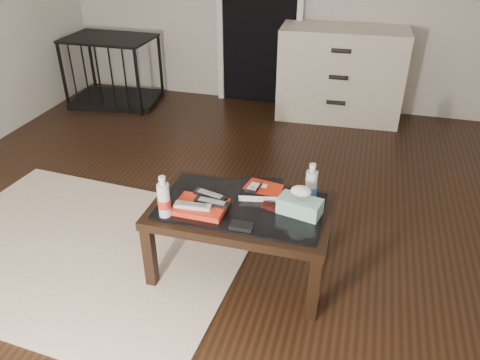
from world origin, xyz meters
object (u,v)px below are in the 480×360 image
Objects in this scene: pet_crate at (115,82)px; textbook at (261,190)px; coffee_table at (241,215)px; tissue_box at (300,206)px; water_bottle_left at (164,196)px; dresser at (340,74)px; water_bottle_right at (311,183)px.

pet_crate is 3.95× the size of textbook.
coffee_table is 4.35× the size of tissue_box.
pet_crate reaches higher than textbook.
water_bottle_left reaches higher than coffee_table.
dresser is 2.39m from water_bottle_right.
textbook is 1.05× the size of water_bottle_left.
coffee_table is at bearing -57.77° from pet_crate.
water_bottle_left is (-0.37, -0.20, 0.18)m from coffee_table.
water_bottle_left is at bearing -106.75° from dresser.
coffee_table is at bearing -165.92° from tissue_box.
textbook is at bearing 177.59° from water_bottle_right.
tissue_box is at bearing -92.55° from dresser.
pet_crate is at bearing -177.10° from dresser.
textbook is at bearing 64.38° from coffee_table.
dresser reaches higher than textbook.
water_bottle_left is at bearing -150.63° from tissue_box.
pet_crate is 3.27m from water_bottle_right.
tissue_box reaches higher than coffee_table.
textbook is 0.57m from water_bottle_left.
water_bottle_left is 0.80m from water_bottle_right.
water_bottle_left is at bearing -151.36° from coffee_table.
coffee_table is 0.43m from water_bottle_right.
textbook is at bearing 162.55° from tissue_box.
pet_crate is 3.04m from textbook.
water_bottle_right is (0.29, -0.01, 0.10)m from textbook.
dresser is 2.52m from tissue_box.
tissue_box is at bearing 1.63° from coffee_table.
water_bottle_left and water_bottle_right have the same top height.
dresser is 2.39m from textbook.
coffee_table is 0.34m from tissue_box.
coffee_table is 4.20× the size of water_bottle_left.
pet_crate reaches higher than water_bottle_left.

